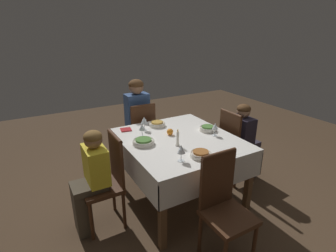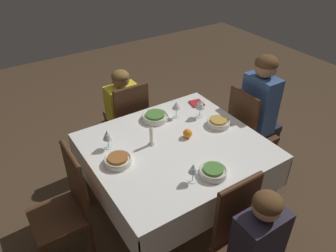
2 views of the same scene
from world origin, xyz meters
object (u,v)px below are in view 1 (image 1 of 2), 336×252
(person_child_dark, at_px, (244,138))
(bowl_west, at_px, (201,154))
(chair_east, at_px, (141,134))
(napkin_red_folded, at_px, (126,130))
(person_adult_denim, at_px, (136,118))
(person_child_yellow, at_px, (90,178))
(bowl_east, at_px, (157,124))
(wine_glass_north, at_px, (142,128))
(chair_north, at_px, (108,178))
(wine_glass_south, at_px, (215,127))
(dining_table, at_px, (179,146))
(orange_fruit, at_px, (170,132))
(wine_glass_east, at_px, (144,121))
(bowl_south, at_px, (208,128))
(bowl_north, at_px, (144,142))
(candle_centerpiece, at_px, (178,139))
(chair_south, at_px, (234,144))
(wine_glass_west, at_px, (181,150))
(chair_west, at_px, (224,204))

(person_child_dark, height_order, bowl_west, person_child_dark)
(chair_east, relative_size, napkin_red_folded, 6.89)
(person_adult_denim, bearing_deg, person_child_yellow, 48.53)
(bowl_east, distance_m, napkin_red_folded, 0.37)
(bowl_west, bearing_deg, napkin_red_folded, 20.53)
(person_child_yellow, bearing_deg, person_adult_denim, 138.53)
(wine_glass_north, relative_size, napkin_red_folded, 1.09)
(chair_north, bearing_deg, wine_glass_south, 84.24)
(dining_table, height_order, orange_fruit, orange_fruit)
(bowl_east, bearing_deg, wine_glass_north, 126.84)
(wine_glass_east, xyz_separation_m, bowl_south, (-0.36, -0.62, -0.09))
(bowl_north, bearing_deg, chair_north, 98.09)
(wine_glass_south, bearing_deg, bowl_east, 36.06)
(dining_table, xyz_separation_m, bowl_east, (0.44, 0.03, 0.12))
(bowl_north, xyz_separation_m, candle_centerpiece, (-0.20, -0.28, 0.04))
(person_adult_denim, height_order, person_child_dark, person_adult_denim)
(bowl_east, height_order, orange_fruit, orange_fruit)
(chair_south, height_order, candle_centerpiece, chair_south)
(bowl_east, xyz_separation_m, wine_glass_east, (-0.05, 0.19, 0.09))
(wine_glass_north, distance_m, wine_glass_west, 0.65)
(bowl_east, distance_m, candle_centerpiece, 0.59)
(bowl_north, bearing_deg, bowl_east, -42.37)
(chair_west, distance_m, wine_glass_east, 1.29)
(chair_south, distance_m, person_child_dark, 0.16)
(person_adult_denim, distance_m, orange_fruit, 0.86)
(person_adult_denim, relative_size, napkin_red_folded, 8.99)
(bowl_south, height_order, bowl_north, same)
(chair_south, xyz_separation_m, person_child_dark, (-0.00, -0.16, 0.04))
(person_adult_denim, bearing_deg, chair_east, 90.00)
(candle_centerpiece, bearing_deg, chair_north, 78.34)
(dining_table, distance_m, chair_east, 0.86)
(chair_south, bearing_deg, bowl_south, 83.25)
(chair_east, distance_m, chair_north, 1.11)
(wine_glass_south, relative_size, wine_glass_west, 0.93)
(bowl_south, bearing_deg, person_child_dark, -94.79)
(chair_west, relative_size, person_child_dark, 0.94)
(wine_glass_west, distance_m, napkin_red_folded, 0.94)
(napkin_red_folded, bearing_deg, bowl_west, -159.47)
(person_adult_denim, relative_size, bowl_east, 6.48)
(chair_west, relative_size, napkin_red_folded, 6.89)
(chair_west, bearing_deg, bowl_south, 60.46)
(wine_glass_east, bearing_deg, person_child_yellow, 118.44)
(wine_glass_south, xyz_separation_m, wine_glass_north, (0.34, 0.69, 0.01))
(chair_west, height_order, wine_glass_west, chair_west)
(wine_glass_east, height_order, bowl_north, wine_glass_east)
(person_child_yellow, bearing_deg, chair_north, 90.00)
(chair_south, relative_size, napkin_red_folded, 6.89)
(wine_glass_west, bearing_deg, chair_north, 52.11)
(chair_north, bearing_deg, person_adult_denim, 144.08)
(chair_north, height_order, bowl_south, chair_north)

